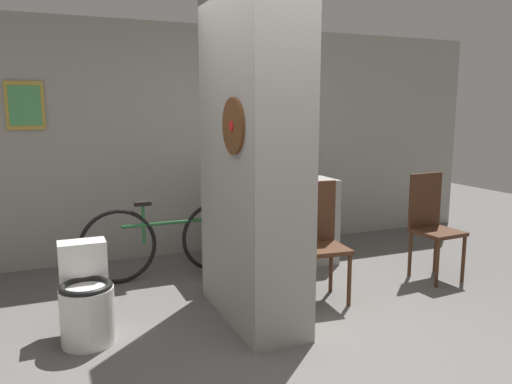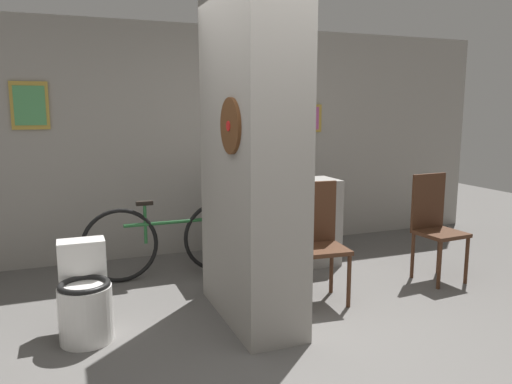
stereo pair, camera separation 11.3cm
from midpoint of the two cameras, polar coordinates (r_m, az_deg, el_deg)
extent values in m
plane|color=#5B5956|center=(3.67, 3.37, -17.57)|extent=(14.00, 14.00, 0.00)
cube|color=gray|center=(5.77, -7.49, 5.77)|extent=(8.00, 0.06, 2.60)
cube|color=#B79338|center=(5.56, -23.91, 9.02)|extent=(0.36, 0.02, 0.48)
cube|color=#4C9959|center=(5.54, -23.91, 9.02)|extent=(0.30, 0.01, 0.39)
cube|color=#B79338|center=(6.25, 6.17, 8.37)|extent=(0.44, 0.02, 0.34)
cube|color=#B24C8C|center=(6.24, 6.23, 8.37)|extent=(0.36, 0.01, 0.28)
cube|color=gray|center=(3.87, 0.23, 4.01)|extent=(0.47, 1.24, 2.60)
cylinder|color=#593319|center=(3.54, -2.03, 7.54)|extent=(0.03, 0.40, 0.40)
cylinder|color=red|center=(3.53, -2.26, 7.54)|extent=(0.01, 0.07, 0.07)
cube|color=gray|center=(5.25, 2.67, -3.79)|extent=(1.41, 0.44, 0.92)
cylinder|color=white|center=(3.90, -18.06, -13.08)|extent=(0.38, 0.38, 0.41)
torus|color=black|center=(3.82, -18.23, -10.05)|extent=(0.37, 0.37, 0.04)
cube|color=white|center=(4.02, -18.53, -7.17)|extent=(0.34, 0.20, 0.28)
cylinder|color=#422616|center=(4.22, 7.01, -10.53)|extent=(0.04, 0.04, 0.46)
cylinder|color=#422616|center=(4.37, 11.32, -9.97)|extent=(0.04, 0.04, 0.46)
cylinder|color=#422616|center=(4.53, 5.25, -9.10)|extent=(0.04, 0.04, 0.46)
cylinder|color=#422616|center=(4.66, 9.31, -8.63)|extent=(0.04, 0.04, 0.46)
cube|color=#422616|center=(4.37, 8.30, -6.48)|extent=(0.44, 0.44, 0.04)
cube|color=#422616|center=(4.46, 7.39, -2.27)|extent=(0.41, 0.07, 0.54)
cylinder|color=#422616|center=(5.01, 20.84, -7.85)|extent=(0.04, 0.04, 0.46)
cylinder|color=#422616|center=(5.26, 23.50, -7.19)|extent=(0.04, 0.04, 0.46)
cylinder|color=#422616|center=(5.25, 18.06, -6.91)|extent=(0.04, 0.04, 0.46)
cylinder|color=#422616|center=(5.49, 20.74, -6.35)|extent=(0.04, 0.04, 0.46)
cube|color=#422616|center=(5.19, 20.95, -4.45)|extent=(0.43, 0.43, 0.04)
cube|color=#422616|center=(5.26, 19.66, -0.96)|extent=(0.41, 0.06, 0.54)
torus|color=black|center=(4.99, -14.64, -5.97)|extent=(0.73, 0.04, 0.73)
torus|color=black|center=(5.18, -3.68, -5.08)|extent=(0.73, 0.04, 0.73)
cylinder|color=#266633|center=(5.01, -9.11, -3.44)|extent=(0.91, 0.04, 0.04)
cylinder|color=#266633|center=(4.97, -11.90, -3.64)|extent=(0.03, 0.03, 0.38)
cylinder|color=#266633|center=(5.12, -4.23, -3.06)|extent=(0.03, 0.03, 0.35)
cube|color=black|center=(4.93, -11.98, -1.25)|extent=(0.16, 0.06, 0.04)
cylinder|color=#262626|center=(5.09, -4.25, -1.16)|extent=(0.03, 0.42, 0.03)
cylinder|color=#19598C|center=(5.20, 5.15, 2.27)|extent=(0.08, 0.08, 0.19)
cylinder|color=#19598C|center=(5.18, 5.18, 3.74)|extent=(0.03, 0.03, 0.08)
sphere|color=#333333|center=(5.18, 5.18, 4.29)|extent=(0.03, 0.03, 0.03)
camera|label=1|loc=(0.06, -89.26, 0.13)|focal=35.00mm
camera|label=2|loc=(0.06, 90.74, -0.13)|focal=35.00mm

